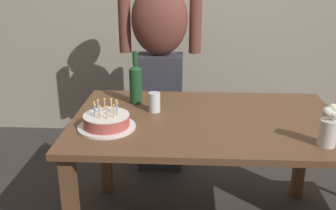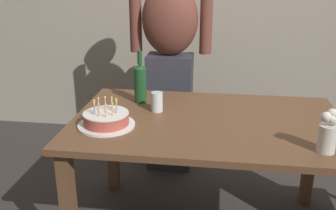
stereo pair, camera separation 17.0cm
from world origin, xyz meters
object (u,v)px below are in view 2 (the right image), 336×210
at_px(water_glass_near, 157,102).
at_px(flower_vase, 328,132).
at_px(birthday_cake, 106,120).
at_px(wine_bottle, 140,82).
at_px(person_man_bearded, 170,61).

xyz_separation_m(water_glass_near, flower_vase, (0.86, -0.41, 0.04)).
bearing_deg(water_glass_near, birthday_cake, -131.90).
bearing_deg(flower_vase, wine_bottle, 150.58).
distance_m(birthday_cake, water_glass_near, 0.35).
relative_size(water_glass_near, person_man_bearded, 0.07).
bearing_deg(wine_bottle, person_man_bearded, 79.14).
bearing_deg(wine_bottle, birthday_cake, -104.32).
bearing_deg(person_man_bearded, wine_bottle, 79.14).
relative_size(wine_bottle, person_man_bearded, 0.20).
distance_m(water_glass_near, person_man_bearded, 0.71).
height_order(water_glass_near, wine_bottle, wine_bottle).
bearing_deg(water_glass_near, flower_vase, -25.55).
bearing_deg(flower_vase, person_man_bearded, 128.10).
xyz_separation_m(birthday_cake, flower_vase, (1.09, -0.15, 0.06)).
relative_size(birthday_cake, wine_bottle, 0.94).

